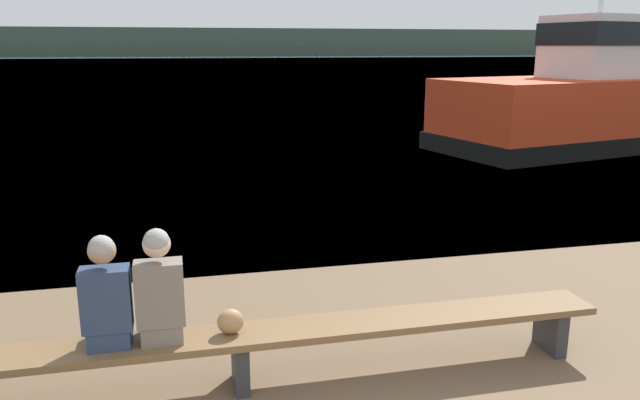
# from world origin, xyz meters

# --- Properties ---
(water_surface) EXTENTS (240.00, 240.00, 0.00)m
(water_surface) POSITION_xyz_m (0.00, 125.05, 0.00)
(water_surface) COLOR #426B8E
(water_surface) RESTS_ON ground
(far_shoreline) EXTENTS (600.00, 12.00, 8.04)m
(far_shoreline) POSITION_xyz_m (0.00, 191.12, 4.02)
(far_shoreline) COLOR #384233
(far_shoreline) RESTS_ON ground
(bench_main) EXTENTS (6.51, 0.47, 0.50)m
(bench_main) POSITION_xyz_m (-0.86, 2.32, 0.41)
(bench_main) COLOR brown
(bench_main) RESTS_ON ground
(person_left) EXTENTS (0.38, 0.38, 0.94)m
(person_left) POSITION_xyz_m (-1.89, 2.32, 0.92)
(person_left) COLOR navy
(person_left) RESTS_ON bench_main
(person_right) EXTENTS (0.38, 0.38, 0.96)m
(person_right) POSITION_xyz_m (-1.48, 2.32, 0.94)
(person_right) COLOR #70665B
(person_right) RESTS_ON bench_main
(shopping_bag) EXTENTS (0.22, 0.17, 0.21)m
(shopping_bag) POSITION_xyz_m (-0.93, 2.33, 0.61)
(shopping_bag) COLOR #9E754C
(shopping_bag) RESTS_ON bench_main
(tugboat_red) EXTENTS (9.63, 5.54, 7.03)m
(tugboat_red) POSITION_xyz_m (10.39, 13.35, 1.18)
(tugboat_red) COLOR red
(tugboat_red) RESTS_ON water_surface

